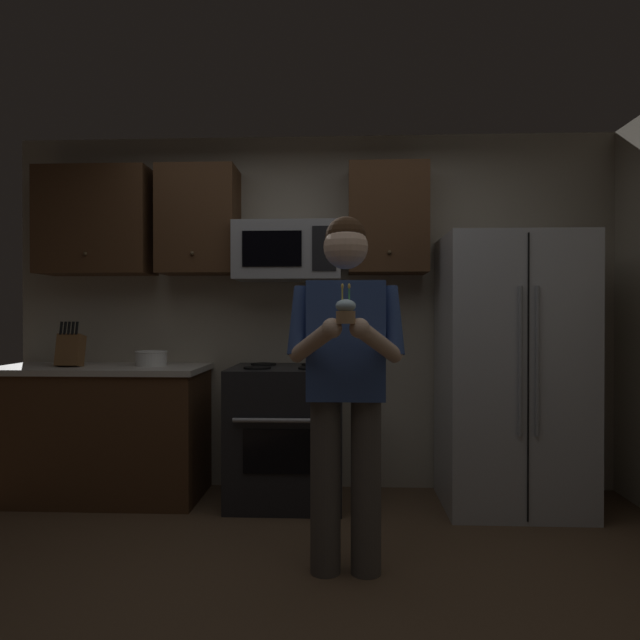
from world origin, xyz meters
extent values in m
plane|color=brown|center=(0.00, 0.00, 0.00)|extent=(6.00, 6.00, 0.00)
cube|color=#B7AD99|center=(0.00, 1.75, 1.30)|extent=(4.40, 0.10, 2.60)
cube|color=black|center=(-0.15, 1.36, 0.46)|extent=(0.76, 0.66, 0.92)
cube|color=black|center=(-0.15, 1.02, 0.42)|extent=(0.48, 0.01, 0.28)
cylinder|color=#99999E|center=(-0.15, 1.00, 0.62)|extent=(0.60, 0.03, 0.03)
cylinder|color=black|center=(-0.33, 1.22, 0.93)|extent=(0.18, 0.18, 0.01)
cylinder|color=black|center=(0.03, 1.22, 0.93)|extent=(0.18, 0.18, 0.01)
cylinder|color=black|center=(-0.33, 1.50, 0.93)|extent=(0.18, 0.18, 0.01)
cylinder|color=black|center=(0.03, 1.50, 0.93)|extent=(0.18, 0.18, 0.01)
cube|color=#9EA0A5|center=(-0.15, 1.48, 1.72)|extent=(0.74, 0.40, 0.40)
cube|color=black|center=(-0.24, 1.28, 1.72)|extent=(0.40, 0.01, 0.24)
cube|color=black|center=(0.11, 1.28, 1.72)|extent=(0.16, 0.01, 0.30)
cube|color=#B7BABF|center=(1.35, 1.32, 0.90)|extent=(0.90, 0.72, 1.80)
cylinder|color=gray|center=(1.30, 0.94, 1.00)|extent=(0.02, 0.02, 0.90)
cylinder|color=gray|center=(1.40, 0.94, 1.00)|extent=(0.02, 0.02, 0.90)
cube|color=black|center=(1.35, 0.95, 0.90)|extent=(0.01, 0.01, 1.74)
cube|color=#4C301C|center=(-1.55, 1.53, 1.95)|extent=(0.80, 0.34, 0.76)
sphere|color=brown|center=(-1.55, 1.35, 1.70)|extent=(0.03, 0.03, 0.03)
cube|color=#4C301C|center=(-0.80, 1.53, 1.95)|extent=(0.55, 0.34, 0.76)
sphere|color=brown|center=(-0.80, 1.35, 1.70)|extent=(0.03, 0.03, 0.03)
cube|color=#4C301C|center=(0.55, 1.53, 1.95)|extent=(0.55, 0.34, 0.76)
sphere|color=brown|center=(0.55, 1.35, 1.70)|extent=(0.03, 0.03, 0.03)
cube|color=#4C301C|center=(-1.45, 1.38, 0.44)|extent=(1.40, 0.62, 0.88)
cube|color=beige|center=(-1.45, 1.38, 0.90)|extent=(1.44, 0.66, 0.04)
cube|color=brown|center=(-1.65, 1.33, 1.03)|extent=(0.16, 0.15, 0.24)
cylinder|color=black|center=(-1.70, 1.31, 1.19)|extent=(0.02, 0.04, 0.09)
cylinder|color=black|center=(-1.67, 1.31, 1.19)|extent=(0.02, 0.04, 0.09)
cylinder|color=black|center=(-1.65, 1.31, 1.19)|extent=(0.02, 0.04, 0.09)
cylinder|color=black|center=(-1.62, 1.31, 1.19)|extent=(0.02, 0.04, 0.09)
cylinder|color=black|center=(-1.59, 1.31, 1.19)|extent=(0.02, 0.04, 0.09)
cylinder|color=white|center=(-1.11, 1.42, 0.97)|extent=(0.22, 0.22, 0.10)
torus|color=white|center=(-1.11, 1.42, 1.02)|extent=(0.22, 0.22, 0.01)
cylinder|color=#4C4742|center=(0.15, 0.30, 0.43)|extent=(0.15, 0.15, 0.86)
cylinder|color=#4C4742|center=(0.35, 0.30, 0.43)|extent=(0.15, 0.15, 0.86)
cube|color=#334C8C|center=(0.25, 0.30, 1.15)|extent=(0.38, 0.22, 0.58)
sphere|color=beige|center=(0.25, 0.30, 1.61)|extent=(0.22, 0.22, 0.22)
sphere|color=#382314|center=(0.25, 0.31, 1.66)|extent=(0.20, 0.20, 0.20)
cylinder|color=#334C8C|center=(0.03, 0.27, 1.25)|extent=(0.15, 0.18, 0.35)
cylinder|color=beige|center=(0.10, 0.11, 1.15)|extent=(0.26, 0.33, 0.21)
sphere|color=beige|center=(0.19, -0.02, 1.22)|extent=(0.09, 0.09, 0.09)
cylinder|color=#334C8C|center=(0.48, 0.27, 1.25)|extent=(0.15, 0.18, 0.35)
cylinder|color=beige|center=(0.40, 0.11, 1.15)|extent=(0.26, 0.33, 0.21)
sphere|color=beige|center=(0.31, -0.02, 1.22)|extent=(0.09, 0.09, 0.09)
cylinder|color=#A87F56|center=(0.25, -0.04, 1.26)|extent=(0.08, 0.08, 0.06)
ellipsoid|color=silver|center=(0.25, -0.04, 1.31)|extent=(0.09, 0.09, 0.06)
cylinder|color=#4CBF66|center=(0.27, -0.04, 1.36)|extent=(0.01, 0.01, 0.06)
ellipsoid|color=#FFD159|center=(0.27, -0.04, 1.40)|extent=(0.01, 0.01, 0.02)
cylinder|color=#F2D84C|center=(0.24, -0.04, 1.36)|extent=(0.01, 0.01, 0.06)
ellipsoid|color=#FFD159|center=(0.24, -0.04, 1.40)|extent=(0.01, 0.01, 0.02)
camera|label=1|loc=(0.25, -2.48, 1.27)|focal=31.70mm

